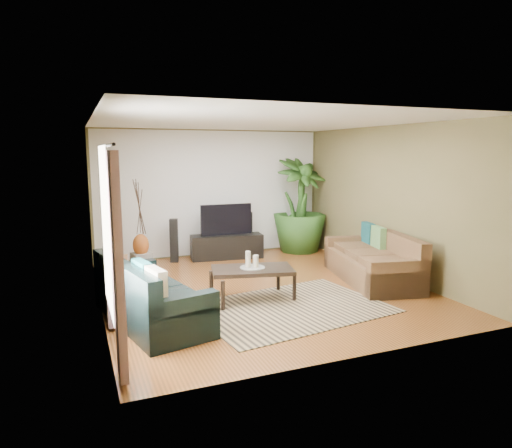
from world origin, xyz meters
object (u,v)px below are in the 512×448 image
sofa_left (151,290)px  vase (141,245)px  television (226,219)px  potted_plant (300,205)px  side_table (113,273)px  tv_stand (227,247)px  speaker_right (247,233)px  coffee_table (253,284)px  pedestal (142,261)px  speaker_left (174,241)px  sofa_right (371,257)px

sofa_left → vase: sofa_left is taller
television → potted_plant: potted_plant is taller
sofa_left → side_table: sofa_left is taller
sofa_left → tv_stand: bearing=-46.8°
speaker_right → side_table: (-2.95, -1.59, -0.21)m
side_table → potted_plant: bearing=18.8°
coffee_table → pedestal: size_ratio=3.65×
sofa_left → vase: 2.78m
television → speaker_left: (-1.10, 0.07, -0.38)m
speaker_left → potted_plant: 2.90m
sofa_right → television: size_ratio=1.97×
speaker_right → pedestal: (-2.36, -0.54, -0.30)m
sofa_right → vase: (-3.63, 2.23, 0.06)m
speaker_left → vase: size_ratio=2.08×
speaker_right → potted_plant: size_ratio=0.44×
speaker_right → vase: bearing=174.5°
television → vase: (-1.82, -0.34, -0.34)m
sofa_right → vase: bearing=-109.3°
sofa_left → pedestal: bearing=-18.2°
sofa_right → tv_stand: 3.13m
sofa_left → sofa_right: (3.88, 0.54, 0.00)m
vase → side_table: 1.22m
coffee_table → sofa_left: bearing=-155.0°
potted_plant → pedestal: bearing=-174.0°
pedestal → coffee_table: bearing=-61.6°
television → pedestal: size_ratio=3.32×
tv_stand → vase: 1.86m
coffee_table → vase: bearing=131.6°
coffee_table → television: size_ratio=1.10×
speaker_right → potted_plant: bearing=-26.7°
sofa_left → speaker_left: bearing=-30.0°
tv_stand → speaker_right: (0.54, 0.22, 0.22)m
sofa_right → sofa_left: bearing=-69.9°
speaker_left → sofa_left: bearing=-89.6°
tv_stand → pedestal: bearing=-162.7°
sofa_right → vase: 4.26m
sofa_right → vase: sofa_right is taller
sofa_right → side_table: size_ratio=4.25×
sofa_right → side_table: (-4.23, 1.19, -0.17)m
coffee_table → speaker_right: bearing=84.1°
speaker_left → pedestal: size_ratio=2.67×
sofa_left → side_table: 1.77m
vase → sofa_right: bearing=-31.5°
speaker_right → pedestal: 2.44m
tv_stand → television: television is taller
tv_stand → potted_plant: 1.92m
coffee_table → tv_stand: size_ratio=0.81×
television → tv_stand: bearing=-90.0°
potted_plant → vase: bearing=-174.0°
speaker_right → vase: (-2.36, -0.54, 0.02)m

